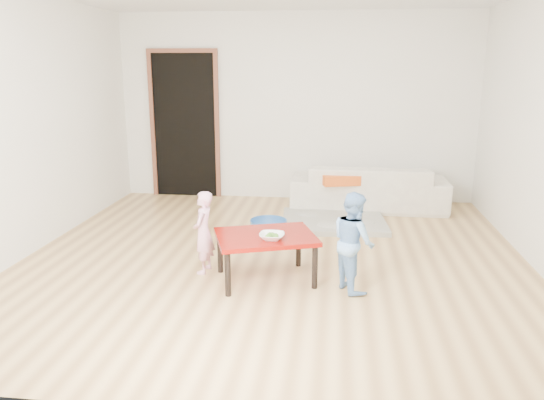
% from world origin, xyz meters
% --- Properties ---
extents(floor, '(5.00, 5.00, 0.01)m').
position_xyz_m(floor, '(0.00, 0.00, 0.00)').
color(floor, '#A87C48').
rests_on(floor, ground).
extents(back_wall, '(5.00, 0.02, 2.60)m').
position_xyz_m(back_wall, '(0.00, 2.50, 1.30)').
color(back_wall, white).
rests_on(back_wall, floor).
extents(left_wall, '(0.02, 5.00, 2.60)m').
position_xyz_m(left_wall, '(-2.50, 0.00, 1.30)').
color(left_wall, white).
rests_on(left_wall, floor).
extents(doorway, '(1.02, 0.08, 2.11)m').
position_xyz_m(doorway, '(-1.60, 2.48, 1.02)').
color(doorway, brown).
rests_on(doorway, back_wall).
extents(sofa, '(2.06, 0.83, 0.60)m').
position_xyz_m(sofa, '(1.03, 2.05, 0.30)').
color(sofa, white).
rests_on(sofa, floor).
extents(cushion, '(0.56, 0.53, 0.13)m').
position_xyz_m(cushion, '(0.63, 1.78, 0.46)').
color(cushion, orange).
rests_on(cushion, sofa).
extents(red_table, '(1.02, 0.89, 0.43)m').
position_xyz_m(red_table, '(-0.01, -0.58, 0.21)').
color(red_table, maroon).
rests_on(red_table, floor).
extents(bowl, '(0.22, 0.22, 0.05)m').
position_xyz_m(bowl, '(0.06, -0.70, 0.45)').
color(bowl, white).
rests_on(bowl, red_table).
extents(broccoli, '(0.12, 0.12, 0.06)m').
position_xyz_m(broccoli, '(0.06, -0.70, 0.46)').
color(broccoli, '#2D5919').
rests_on(broccoli, red_table).
extents(child_pink, '(0.21, 0.30, 0.78)m').
position_xyz_m(child_pink, '(-0.61, -0.46, 0.39)').
color(child_pink, pink).
rests_on(child_pink, floor).
extents(child_blue, '(0.48, 0.52, 0.86)m').
position_xyz_m(child_blue, '(0.76, -0.68, 0.43)').
color(child_blue, '#6092DE').
rests_on(child_blue, floor).
extents(basin, '(0.43, 0.43, 0.14)m').
position_xyz_m(basin, '(-0.17, 0.85, 0.07)').
color(basin, '#2A5D9F').
rests_on(basin, floor).
extents(blanket, '(1.31, 1.12, 0.06)m').
position_xyz_m(blanket, '(0.58, 1.25, 0.03)').
color(blanket, '#A19E8E').
rests_on(blanket, floor).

